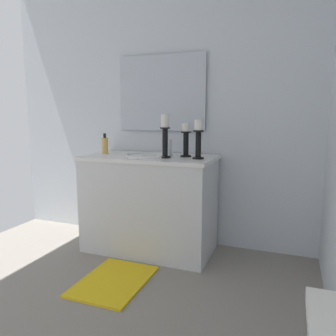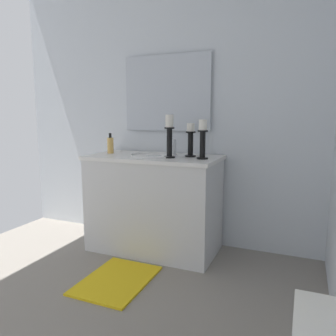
{
  "view_description": "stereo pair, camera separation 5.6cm",
  "coord_description": "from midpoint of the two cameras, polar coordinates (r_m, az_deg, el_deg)",
  "views": [
    {
      "loc": [
        1.38,
        1.2,
        1.16
      ],
      "look_at": [
        -0.12,
        0.63,
        0.9
      ],
      "focal_mm": 34.95,
      "sensor_mm": 36.0,
      "label": 1
    },
    {
      "loc": [
        1.36,
        1.26,
        1.16
      ],
      "look_at": [
        -0.12,
        0.63,
        0.9
      ],
      "focal_mm": 34.95,
      "sensor_mm": 36.0,
      "label": 2
    }
  ],
  "objects": [
    {
      "name": "floor",
      "position": [
        2.18,
        -19.34,
        -23.83
      ],
      "size": [
        2.87,
        2.96,
        0.02
      ],
      "primitive_type": "cube",
      "color": "gray",
      "rests_on": "ground"
    },
    {
      "name": "wall_left",
      "position": [
        3.07,
        -2.87,
        10.33
      ],
      "size": [
        0.04,
        2.96,
        2.45
      ],
      "primitive_type": "cube",
      "color": "silver",
      "rests_on": "ground"
    },
    {
      "name": "vanity_cabinet",
      "position": [
        2.83,
        -3.83,
        -6.15
      ],
      "size": [
        0.58,
        1.12,
        0.83
      ],
      "color": "silver",
      "rests_on": "ground"
    },
    {
      "name": "sink_basin",
      "position": [
        2.76,
        -3.89,
        1.34
      ],
      "size": [
        0.4,
        0.4,
        0.24
      ],
      "color": "white",
      "rests_on": "vanity_cabinet"
    },
    {
      "name": "mirror",
      "position": [
        3.0,
        -1.74,
        12.92
      ],
      "size": [
        0.02,
        0.82,
        0.67
      ],
      "primitive_type": "cube",
      "color": "silver"
    },
    {
      "name": "candle_holder_tall",
      "position": [
        2.55,
        4.69,
        5.22
      ],
      "size": [
        0.09,
        0.09,
        0.3
      ],
      "color": "black",
      "rests_on": "vanity_cabinet"
    },
    {
      "name": "candle_holder_short",
      "position": [
        2.68,
        2.55,
        5.03
      ],
      "size": [
        0.09,
        0.09,
        0.27
      ],
      "color": "black",
      "rests_on": "vanity_cabinet"
    },
    {
      "name": "candle_holder_mid",
      "position": [
        2.6,
        -1.14,
        5.82
      ],
      "size": [
        0.09,
        0.09,
        0.34
      ],
      "color": "black",
      "rests_on": "vanity_cabinet"
    },
    {
      "name": "soap_bottle",
      "position": [
        2.97,
        -11.48,
        3.92
      ],
      "size": [
        0.06,
        0.06,
        0.18
      ],
      "color": "#E5B259",
      "rests_on": "vanity_cabinet"
    },
    {
      "name": "bath_mat",
      "position": [
        2.47,
        -10.12,
        -18.84
      ],
      "size": [
        0.6,
        0.44,
        0.02
      ],
      "primitive_type": "cube",
      "color": "yellow",
      "rests_on": "ground"
    }
  ]
}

